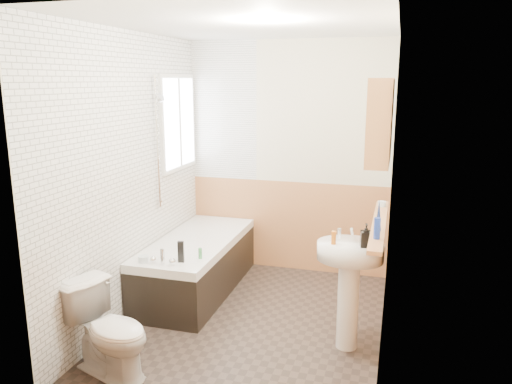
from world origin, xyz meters
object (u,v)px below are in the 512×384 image
Objects in this scene: bathtub at (197,264)px; pine_shelf at (379,224)px; sink at (349,274)px; medicine_cabinet at (380,121)px; toilet at (110,331)px.

pine_shelf is at bearing -18.07° from bathtub.
sink is 0.70× the size of pine_shelf.
medicine_cabinet reaches higher than pine_shelf.
pine_shelf is (0.20, 0.12, 0.38)m from sink.
sink is at bearing -23.93° from bathtub.
sink is 1.20m from medicine_cabinet.
toilet is 2.15m from pine_shelf.
toilet is (-0.03, -1.54, 0.05)m from bathtub.
bathtub is 2.44m from medicine_cabinet.
toilet is 0.48× the size of pine_shelf.
toilet is 0.69× the size of sink.
pine_shelf is at bearing 82.21° from medicine_cabinet.
bathtub reaches higher than toilet.
pine_shelf reaches higher than sink.
sink is at bearing 153.90° from medicine_cabinet.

